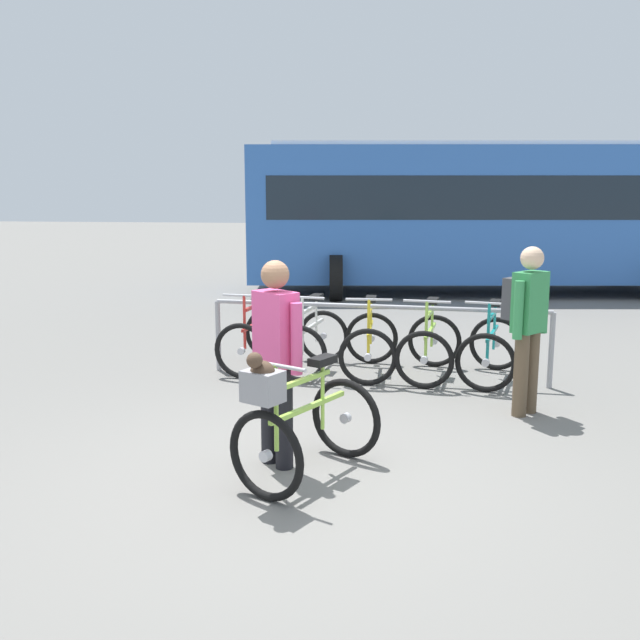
{
  "coord_description": "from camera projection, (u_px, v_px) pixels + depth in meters",
  "views": [
    {
      "loc": [
        0.86,
        -5.06,
        2.17
      ],
      "look_at": [
        0.06,
        1.22,
        1.0
      ],
      "focal_mm": 39.83,
      "sensor_mm": 36.0,
      "label": 1
    }
  ],
  "objects": [
    {
      "name": "ground_plane",
      "position": [
        292.0,
        477.0,
        5.44
      ],
      "size": [
        80.0,
        80.0,
        0.0
      ],
      "primitive_type": "plane",
      "color": "slate"
    },
    {
      "name": "bike_rack_rail",
      "position": [
        377.0,
        321.0,
        8.12
      ],
      "size": [
        3.9,
        0.37,
        0.88
      ],
      "color": "#99999E",
      "rests_on": "ground"
    },
    {
      "name": "racked_bike_red",
      "position": [
        256.0,
        339.0,
        8.65
      ],
      "size": [
        0.79,
        1.17,
        0.97
      ],
      "color": "black",
      "rests_on": "ground"
    },
    {
      "name": "racked_bike_white",
      "position": [
        312.0,
        341.0,
        8.51
      ],
      "size": [
        0.82,
        1.19,
        0.97
      ],
      "color": "black",
      "rests_on": "ground"
    },
    {
      "name": "racked_bike_yellow",
      "position": [
        370.0,
        344.0,
        8.37
      ],
      "size": [
        0.67,
        1.13,
        0.98
      ],
      "color": "black",
      "rests_on": "ground"
    },
    {
      "name": "racked_bike_lime",
      "position": [
        430.0,
        347.0,
        8.23
      ],
      "size": [
        0.81,
        1.2,
        0.98
      ],
      "color": "black",
      "rests_on": "ground"
    },
    {
      "name": "racked_bike_teal",
      "position": [
        492.0,
        349.0,
        8.09
      ],
      "size": [
        0.9,
        1.24,
        0.98
      ],
      "color": "black",
      "rests_on": "ground"
    },
    {
      "name": "featured_bicycle",
      "position": [
        299.0,
        420.0,
        5.25
      ],
      "size": [
        1.09,
        1.26,
        1.09
      ],
      "color": "black",
      "rests_on": "ground"
    },
    {
      "name": "person_with_featured_bike",
      "position": [
        276.0,
        354.0,
        5.51
      ],
      "size": [
        0.43,
        0.39,
        1.64
      ],
      "color": "black",
      "rests_on": "ground"
    },
    {
      "name": "pedestrian_with_backpack",
      "position": [
        527.0,
        320.0,
        6.8
      ],
      "size": [
        0.46,
        0.47,
        1.64
      ],
      "color": "brown",
      "rests_on": "ground"
    },
    {
      "name": "bus_distant",
      "position": [
        490.0,
        210.0,
        14.88
      ],
      "size": [
        10.23,
        4.2,
        3.08
      ],
      "color": "#3366B7",
      "rests_on": "ground"
    }
  ]
}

